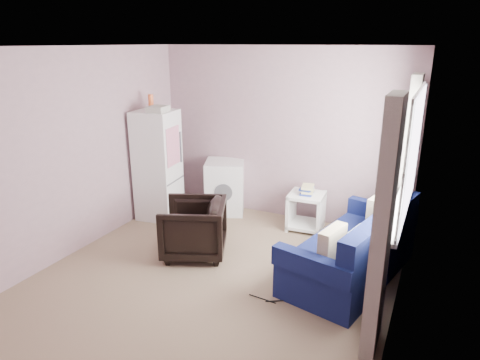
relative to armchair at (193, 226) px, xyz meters
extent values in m
cube|color=#8D745C|center=(0.50, -0.42, -0.39)|extent=(3.80, 4.20, 0.02)
cube|color=silver|center=(0.50, -0.42, 2.13)|extent=(3.80, 4.20, 0.02)
cube|color=#A7848E|center=(0.50, 1.69, 0.87)|extent=(3.80, 0.02, 2.50)
cube|color=#A7848E|center=(0.50, -2.53, 0.87)|extent=(3.80, 0.02, 2.50)
cube|color=#A7848E|center=(-1.41, -0.42, 0.87)|extent=(0.02, 4.20, 2.50)
cube|color=#A7848E|center=(2.41, -0.42, 0.87)|extent=(0.02, 4.20, 2.50)
cube|color=white|center=(2.39, 0.28, 1.12)|extent=(0.01, 1.60, 1.20)
imported|color=black|center=(0.00, 0.00, 0.00)|extent=(0.94, 0.96, 0.77)
cube|color=white|center=(-1.10, 0.83, 0.42)|extent=(0.61, 0.61, 1.61)
cube|color=#515259|center=(-0.82, 0.86, 0.21)|extent=(0.07, 0.51, 0.02)
cube|color=#515259|center=(-0.84, 1.07, 0.67)|extent=(0.02, 0.03, 0.46)
cube|color=white|center=(-0.82, 0.84, 0.74)|extent=(0.05, 0.38, 0.55)
cylinder|color=orange|center=(-1.18, 0.87, 1.34)|extent=(0.08, 0.08, 0.22)
cube|color=#B4B2A9|center=(-0.98, 0.75, 1.27)|extent=(0.27, 0.30, 0.08)
cube|color=white|center=(-0.31, 1.44, 0.02)|extent=(0.75, 0.75, 0.81)
cube|color=#515259|center=(-0.30, 1.42, 0.40)|extent=(0.69, 0.68, 0.05)
cylinder|color=#515259|center=(-0.19, 1.17, 0.03)|extent=(0.25, 0.12, 0.27)
cube|color=white|center=(1.03, 1.34, 0.12)|extent=(0.50, 0.50, 0.04)
cube|color=white|center=(1.03, 1.34, -0.32)|extent=(0.50, 0.50, 0.04)
cube|color=white|center=(0.81, 1.33, -0.12)|extent=(0.07, 0.48, 0.53)
cube|color=white|center=(1.24, 1.36, -0.12)|extent=(0.07, 0.48, 0.53)
cube|color=#233795|center=(1.03, 1.34, 0.15)|extent=(0.17, 0.24, 0.03)
cube|color=beige|center=(1.04, 1.35, 0.18)|extent=(0.19, 0.25, 0.03)
cube|color=#233795|center=(1.02, 1.35, 0.22)|extent=(0.16, 0.23, 0.03)
cube|color=beige|center=(1.04, 1.34, 0.25)|extent=(0.20, 0.26, 0.03)
cube|color=navy|center=(1.86, 0.32, -0.18)|extent=(1.25, 1.96, 0.40)
cube|color=navy|center=(2.18, 0.24, 0.24)|extent=(0.59, 1.80, 0.44)
cube|color=navy|center=(1.65, -0.53, 0.12)|extent=(0.86, 0.33, 0.20)
cube|color=navy|center=(2.06, 1.17, 0.12)|extent=(0.86, 0.33, 0.20)
cube|color=beige|center=(1.77, -0.26, 0.22)|extent=(0.21, 0.42, 0.40)
cube|color=beige|center=(2.04, 0.87, 0.22)|extent=(0.21, 0.42, 0.40)
cube|color=white|center=(1.75, 0.24, 0.03)|extent=(0.30, 0.38, 0.02)
cube|color=silver|center=(1.88, 0.21, 0.14)|extent=(0.14, 0.34, 0.22)
cube|color=white|center=(2.32, 0.28, 0.49)|extent=(0.14, 1.70, 0.04)
cube|color=white|center=(2.37, 0.28, 0.52)|extent=(0.02, 1.68, 0.05)
cube|color=white|center=(2.37, 0.28, 1.12)|extent=(0.02, 1.68, 0.05)
cube|color=white|center=(2.37, 0.28, 1.72)|extent=(0.02, 1.68, 0.05)
cube|color=white|center=(2.37, -0.52, 1.12)|extent=(0.02, 0.05, 1.20)
cube|color=white|center=(2.37, 0.02, 1.12)|extent=(0.02, 0.05, 1.20)
cube|color=white|center=(2.37, 0.55, 1.12)|extent=(0.02, 0.05, 1.20)
cube|color=white|center=(2.37, 1.08, 1.12)|extent=(0.02, 0.05, 1.20)
cube|color=beige|center=(2.28, -0.80, 0.72)|extent=(0.12, 0.46, 2.18)
cube|color=beige|center=(2.28, 1.36, 0.72)|extent=(0.12, 0.46, 2.18)
cylinder|color=black|center=(1.34, -0.51, -0.38)|extent=(0.28, 0.17, 0.01)
cylinder|color=black|center=(1.16, -0.56, -0.38)|extent=(0.31, 0.04, 0.01)
camera|label=1|loc=(2.59, -4.11, 2.16)|focal=32.00mm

